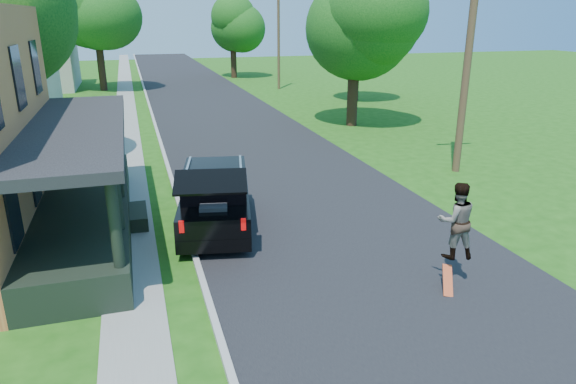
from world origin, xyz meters
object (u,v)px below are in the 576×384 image
object	(u,v)px
skateboarder	(456,220)
utility_pole_near	(472,25)
black_suv	(215,199)
tree_right_near	(355,16)

from	to	relation	value
skateboarder	utility_pole_near	distance (m)	10.39
utility_pole_near	skateboarder	bearing A→B (deg)	-117.39
black_suv	tree_right_near	distance (m)	16.77
black_suv	skateboarder	bearing A→B (deg)	-35.30
black_suv	utility_pole_near	xyz separation A→B (m)	(10.17, 2.95, 4.71)
skateboarder	utility_pole_near	xyz separation A→B (m)	(5.50, 7.84, 4.04)
skateboarder	utility_pole_near	bearing A→B (deg)	-112.92
black_suv	utility_pole_near	bearing A→B (deg)	27.19
tree_right_near	utility_pole_near	xyz separation A→B (m)	(0.36, -9.69, -0.32)
tree_right_near	utility_pole_near	size ratio (longest dim) A/B	0.83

